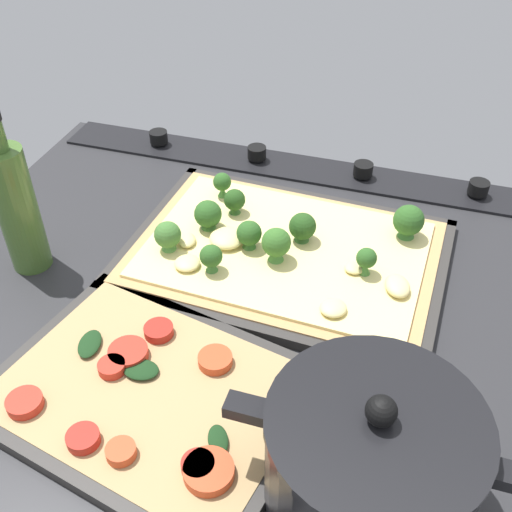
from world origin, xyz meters
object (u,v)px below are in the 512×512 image
object	(u,v)px
broccoli_pizza	(282,247)
oil_bottle	(16,206)
cooking_pot	(370,462)
baking_tray_back	(151,396)
veggie_pizza_back	(149,394)
baking_tray_front	(285,258)

from	to	relation	value
broccoli_pizza	oil_bottle	size ratio (longest dim) A/B	1.77
cooking_pot	oil_bottle	distance (cm)	47.47
broccoli_pizza	baking_tray_back	bearing A→B (deg)	75.08
oil_bottle	veggie_pizza_back	bearing A→B (deg)	146.82
cooking_pot	oil_bottle	bearing A→B (deg)	-22.90
baking_tray_front	broccoli_pizza	xyz separation A→B (cm)	(0.42, -0.05, 1.46)
veggie_pizza_back	cooking_pot	distance (cm)	22.07
cooking_pot	veggie_pizza_back	bearing A→B (deg)	-10.18
baking_tray_front	cooking_pot	distance (cm)	32.01
veggie_pizza_back	oil_bottle	distance (cm)	27.71
baking_tray_front	baking_tray_back	xyz separation A→B (cm)	(6.83, 24.02, 0.02)
oil_bottle	baking_tray_front	bearing A→B (deg)	-161.68
broccoli_pizza	cooking_pot	size ratio (longest dim) A/B	1.54
broccoli_pizza	veggie_pizza_back	xyz separation A→B (cm)	(6.42, 24.33, -0.70)
broccoli_pizza	veggie_pizza_back	bearing A→B (deg)	75.21
cooking_pot	baking_tray_front	bearing A→B (deg)	-62.79
broccoli_pizza	cooking_pot	distance (cm)	32.05
cooking_pot	oil_bottle	xyz separation A→B (cm)	(43.64, -18.44, 3.06)
baking_tray_front	cooking_pot	xyz separation A→B (cm)	(-14.45, 28.10, 5.12)
baking_tray_back	cooking_pot	bearing A→B (deg)	169.15
baking_tray_front	baking_tray_back	distance (cm)	24.97
baking_tray_back	veggie_pizza_back	bearing A→B (deg)	87.98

